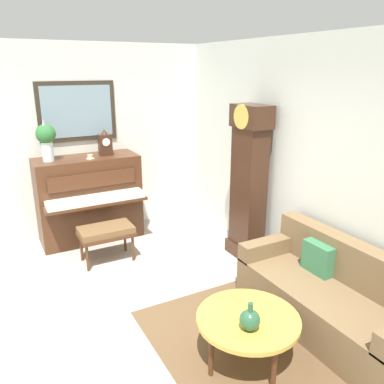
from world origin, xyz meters
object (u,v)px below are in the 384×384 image
at_px(piano, 89,198).
at_px(teacup, 90,157).
at_px(coffee_table, 248,320).
at_px(grandfather_clock, 248,187).
at_px(flower_vase, 46,138).
at_px(green_jug, 250,320).
at_px(mantel_clock, 105,143).
at_px(couch, 331,297).
at_px(piano_bench, 106,232).

xyz_separation_m(piano, teacup, (0.12, 0.03, 0.64)).
height_order(coffee_table, teacup, teacup).
bearing_deg(grandfather_clock, piano, -132.28).
height_order(grandfather_clock, flower_vase, grandfather_clock).
height_order(teacup, green_jug, teacup).
relative_size(flower_vase, teacup, 5.00).
distance_m(flower_vase, green_jug, 3.61).
relative_size(grandfather_clock, mantel_clock, 5.34).
height_order(couch, coffee_table, couch).
distance_m(mantel_clock, teacup, 0.32).
height_order(piano_bench, flower_vase, flower_vase).
bearing_deg(green_jug, grandfather_clock, 144.58).
height_order(couch, mantel_clock, mantel_clock).
bearing_deg(teacup, mantel_clock, 114.97).
bearing_deg(grandfather_clock, couch, -5.86).
bearing_deg(couch, piano_bench, -147.00).
relative_size(coffee_table, mantel_clock, 2.32).
bearing_deg(piano_bench, teacup, 176.88).
xyz_separation_m(couch, green_jug, (0.16, -1.11, 0.22)).
bearing_deg(green_jug, couch, 98.04).
relative_size(couch, coffee_table, 2.16).
xyz_separation_m(piano_bench, teacup, (-0.69, 0.04, 0.86)).
distance_m(piano_bench, couch, 2.83).
distance_m(piano_bench, green_jug, 2.57).
bearing_deg(couch, coffee_table, -88.75).
xyz_separation_m(piano, couch, (3.18, 1.53, -0.31)).
relative_size(piano, piano_bench, 2.06).
relative_size(piano, coffee_table, 1.64).
relative_size(piano, grandfather_clock, 0.71).
xyz_separation_m(grandfather_clock, mantel_clock, (-1.54, -1.41, 0.45)).
bearing_deg(flower_vase, couch, 32.59).
distance_m(piano, grandfather_clock, 2.32).
bearing_deg(mantel_clock, flower_vase, -90.04).
height_order(coffee_table, green_jug, green_jug).
bearing_deg(flower_vase, coffee_table, 17.53).
bearing_deg(piano_bench, grandfather_clock, 66.77).
relative_size(mantel_clock, teacup, 3.28).
bearing_deg(green_jug, mantel_clock, -177.64).
distance_m(couch, teacup, 3.54).
bearing_deg(grandfather_clock, green_jug, -35.42).
xyz_separation_m(coffee_table, mantel_clock, (-3.20, -0.22, 1.00)).
bearing_deg(teacup, flower_vase, -102.73).
height_order(grandfather_clock, green_jug, grandfather_clock).
xyz_separation_m(piano, grandfather_clock, (1.54, 1.70, 0.34)).
distance_m(flower_vase, teacup, 0.62).
bearing_deg(coffee_table, mantel_clock, -176.00).
bearing_deg(flower_vase, mantel_clock, 89.96).
bearing_deg(piano_bench, coffee_table, 12.21).
relative_size(grandfather_clock, coffee_table, 2.31).
relative_size(couch, green_jug, 7.92).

